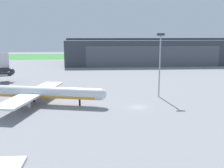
# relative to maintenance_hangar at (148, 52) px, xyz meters

# --- Properties ---
(ground_plane) EXTENTS (440.00, 440.00, 0.00)m
(ground_plane) POSITION_rel_maintenance_hangar_xyz_m (-24.02, -106.22, -8.21)
(ground_plane) COLOR gray
(grass_field_strip) EXTENTS (440.00, 56.00, 0.08)m
(grass_field_strip) POSITION_rel_maintenance_hangar_xyz_m (-24.02, 61.26, -8.17)
(grass_field_strip) COLOR #3B8B38
(grass_field_strip) RESTS_ON ground_plane
(maintenance_hangar) EXTENTS (109.06, 36.93, 17.34)m
(maintenance_hangar) POSITION_rel_maintenance_hangar_xyz_m (0.00, 0.00, 0.00)
(maintenance_hangar) COLOR #383D47
(maintenance_hangar) RESTS_ON ground_plane
(airliner_near_right) EXTENTS (41.23, 34.66, 11.13)m
(airliner_near_right) POSITION_rel_maintenance_hangar_xyz_m (-53.80, -100.89, -4.75)
(airliner_near_right) COLOR silver
(airliner_near_right) RESTS_ON ground_plane
(apron_light_mast) EXTENTS (2.40, 0.50, 20.71)m
(apron_light_mast) POSITION_rel_maintenance_hangar_xyz_m (-15.11, -94.38, 3.80)
(apron_light_mast) COLOR #99999E
(apron_light_mast) RESTS_ON ground_plane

